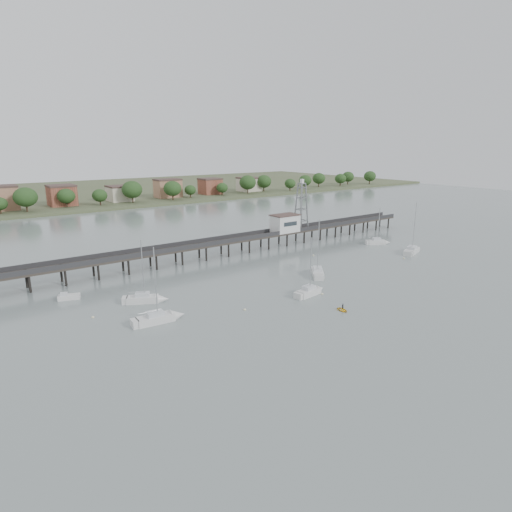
# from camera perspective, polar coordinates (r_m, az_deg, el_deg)

# --- Properties ---
(ground_plane) EXTENTS (500.00, 500.00, 0.00)m
(ground_plane) POSITION_cam_1_polar(r_m,az_deg,el_deg) (74.37, 19.48, -9.69)
(ground_plane) COLOR slate
(ground_plane) RESTS_ON ground
(pier) EXTENTS (150.00, 5.00, 5.50)m
(pier) POSITION_cam_1_polar(r_m,az_deg,el_deg) (115.34, -5.66, 1.66)
(pier) COLOR #2D2823
(pier) RESTS_ON ground
(pier_building) EXTENTS (8.40, 5.40, 5.30)m
(pier_building) POSITION_cam_1_polar(r_m,az_deg,el_deg) (129.11, 3.87, 4.39)
(pier_building) COLOR silver
(pier_building) RESTS_ON ground
(lattice_tower) EXTENTS (3.20, 3.20, 15.50)m
(lattice_tower) POSITION_cam_1_polar(r_m,az_deg,el_deg) (132.68, 6.06, 6.56)
(lattice_tower) COLOR slate
(lattice_tower) RESTS_ON ground
(sailboat_b) EXTENTS (8.07, 5.74, 13.10)m
(sailboat_b) POSITION_cam_1_polar(r_m,az_deg,el_deg) (85.54, -14.06, -5.59)
(sailboat_b) COLOR silver
(sailboat_b) RESTS_ON ground
(sailboat_c) EXTENTS (7.26, 8.10, 13.94)m
(sailboat_c) POSITION_cam_1_polar(r_m,az_deg,el_deg) (101.76, 8.13, -2.03)
(sailboat_c) COLOR silver
(sailboat_c) RESTS_ON ground
(sailboat_d) EXTENTS (9.56, 5.54, 15.09)m
(sailboat_d) POSITION_cam_1_polar(r_m,az_deg,el_deg) (129.07, 20.23, 0.77)
(sailboat_d) COLOR silver
(sailboat_d) RESTS_ON ground
(sailboat_a) EXTENTS (8.69, 3.15, 14.04)m
(sailboat_a) POSITION_cam_1_polar(r_m,az_deg,el_deg) (76.26, -12.27, -8.01)
(sailboat_a) COLOR silver
(sailboat_a) RESTS_ON ground
(sailboat_e) EXTENTS (7.11, 5.28, 11.73)m
(sailboat_e) POSITION_cam_1_polar(r_m,az_deg,el_deg) (136.12, 16.15, 1.79)
(sailboat_e) COLOR silver
(sailboat_e) RESTS_ON ground
(sailboat_f) EXTENTS (7.76, 3.16, 12.53)m
(sailboat_f) POSITION_cam_1_polar(r_m,az_deg,el_deg) (88.17, 7.49, -4.64)
(sailboat_f) COLOR silver
(sailboat_f) RESTS_ON ground
(white_tender) EXTENTS (4.41, 3.00, 1.58)m
(white_tender) POSITION_cam_1_polar(r_m,az_deg,el_deg) (92.24, -23.73, -5.03)
(white_tender) COLOR silver
(white_tender) RESTS_ON ground
(yellow_dinghy) EXTENTS (1.78, 0.76, 2.42)m
(yellow_dinghy) POSITION_cam_1_polar(r_m,az_deg,el_deg) (80.72, 11.46, -7.16)
(yellow_dinghy) COLOR yellow
(yellow_dinghy) RESTS_ON ground
(dinghy_occupant) EXTENTS (0.56, 1.19, 0.27)m
(dinghy_occupant) POSITION_cam_1_polar(r_m,az_deg,el_deg) (80.72, 11.46, -7.16)
(dinghy_occupant) COLOR black
(dinghy_occupant) RESTS_ON ground
(mooring_buoys) EXTENTS (79.45, 24.30, 0.39)m
(mooring_buoys) POSITION_cam_1_polar(r_m,az_deg,el_deg) (95.03, 4.59, -3.49)
(mooring_buoys) COLOR beige
(mooring_buoys) RESTS_ON ground
(far_shore) EXTENTS (500.00, 170.00, 10.40)m
(far_shore) POSITION_cam_1_polar(r_m,az_deg,el_deg) (283.58, -24.87, 7.52)
(far_shore) COLOR #475133
(far_shore) RESTS_ON ground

